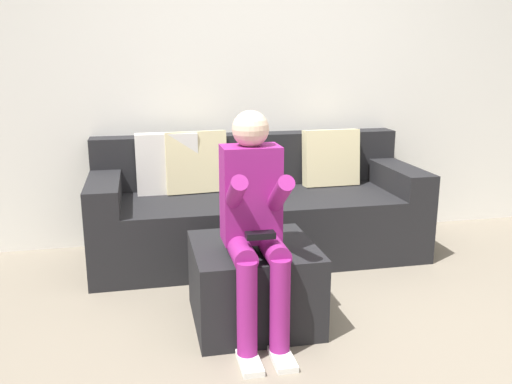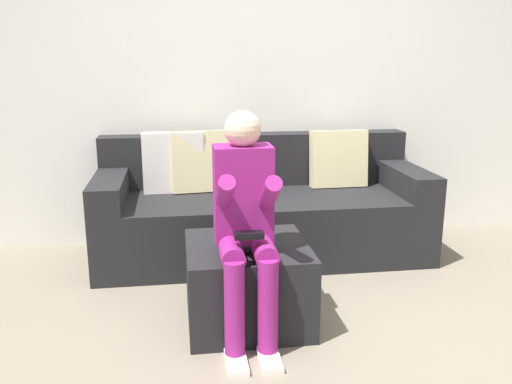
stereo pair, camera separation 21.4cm
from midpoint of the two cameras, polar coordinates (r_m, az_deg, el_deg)
ground_plane at (r=2.70m, az=10.27°, el=-17.90°), size 6.90×6.90×0.00m
wall_back at (r=4.27m, az=2.25°, el=13.30°), size 5.31×0.10×2.72m
couch_sectional at (r=3.98m, az=1.98°, el=-1.89°), size 2.33×0.89×0.90m
ottoman at (r=3.00m, az=1.17°, el=-9.52°), size 0.65×0.64×0.44m
person_seated at (r=2.69m, az=1.16°, el=-2.53°), size 0.29×0.57×1.16m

